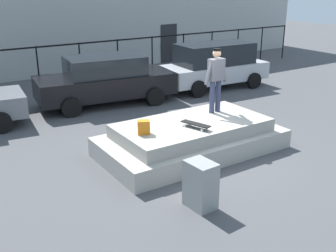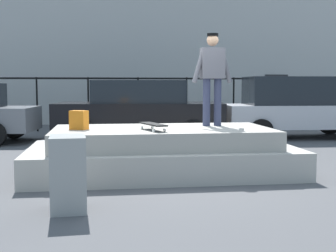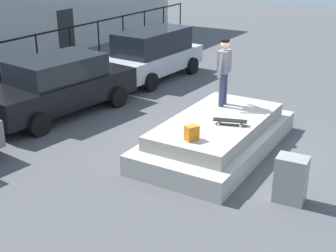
{
  "view_description": "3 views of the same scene",
  "coord_description": "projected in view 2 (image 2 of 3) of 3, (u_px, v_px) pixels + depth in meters",
  "views": [
    {
      "loc": [
        -6.03,
        -7.75,
        4.24
      ],
      "look_at": [
        -0.31,
        1.01,
        0.46
      ],
      "focal_mm": 43.66,
      "sensor_mm": 36.0,
      "label": 1
    },
    {
      "loc": [
        -1.18,
        -8.06,
        1.6
      ],
      "look_at": [
        0.05,
        0.79,
        0.79
      ],
      "focal_mm": 49.36,
      "sensor_mm": 36.0,
      "label": 2
    },
    {
      "loc": [
        -9.81,
        -4.26,
        4.8
      ],
      "look_at": [
        -0.48,
        1.32,
        0.49
      ],
      "focal_mm": 49.64,
      "sensor_mm": 36.0,
      "label": 3
    }
  ],
  "objects": [
    {
      "name": "ground_plane",
      "position": [
        171.0,
        174.0,
        8.26
      ],
      "size": [
        60.0,
        60.0,
        0.0
      ],
      "primitive_type": "plane",
      "color": "#4C4C4F"
    },
    {
      "name": "concrete_ledge",
      "position": [
        162.0,
        153.0,
        8.32
      ],
      "size": [
        4.72,
        2.44,
        0.81
      ],
      "color": "#ADA89E",
      "rests_on": "ground_plane"
    },
    {
      "name": "skateboarder",
      "position": [
        212.0,
        73.0,
        8.64
      ],
      "size": [
        0.8,
        0.28,
        1.73
      ],
      "color": "#2D334C",
      "rests_on": "concrete_ledge"
    },
    {
      "name": "skateboard",
      "position": [
        153.0,
        125.0,
        7.83
      ],
      "size": [
        0.43,
        0.82,
        0.12
      ],
      "color": "black",
      "rests_on": "concrete_ledge"
    },
    {
      "name": "backpack",
      "position": [
        79.0,
        120.0,
        7.99
      ],
      "size": [
        0.34,
        0.3,
        0.33
      ],
      "primitive_type": "cube",
      "rotation": [
        0.0,
        0.0,
        5.82
      ],
      "color": "orange",
      "rests_on": "concrete_ledge"
    },
    {
      "name": "car_black_sedan_mid",
      "position": [
        140.0,
        109.0,
        13.37
      ],
      "size": [
        5.0,
        2.58,
        1.71
      ],
      "color": "black",
      "rests_on": "ground_plane"
    },
    {
      "name": "car_silver_hatchback_far",
      "position": [
        298.0,
        106.0,
        13.7
      ],
      "size": [
        4.49,
        2.19,
        1.82
      ],
      "color": "#B7B7BC",
      "rests_on": "ground_plane"
    },
    {
      "name": "utility_box",
      "position": [
        68.0,
        173.0,
        5.83
      ],
      "size": [
        0.48,
        0.63,
        0.95
      ],
      "primitive_type": "cube",
      "rotation": [
        0.0,
        0.0,
        0.07
      ],
      "color": "gray",
      "rests_on": "ground_plane"
    },
    {
      "name": "fence_row",
      "position": [
        138.0,
        94.0,
        16.06
      ],
      "size": [
        24.06,
        0.06,
        1.84
      ],
      "color": "black",
      "rests_on": "ground_plane"
    },
    {
      "name": "warehouse_building",
      "position": [
        128.0,
        50.0,
        22.33
      ],
      "size": [
        30.63,
        8.31,
        6.44
      ],
      "color": "#B2B2AD",
      "rests_on": "ground_plane"
    }
  ]
}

